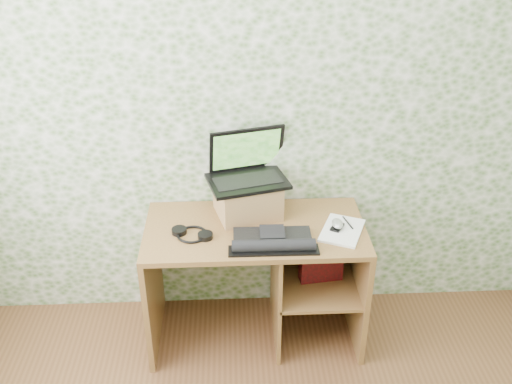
{
  "coord_description": "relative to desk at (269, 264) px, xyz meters",
  "views": [
    {
      "loc": [
        -0.12,
        -1.15,
        2.44
      ],
      "look_at": [
        0.0,
        1.39,
        1.0
      ],
      "focal_mm": 40.0,
      "sensor_mm": 36.0,
      "label": 1
    }
  ],
  "objects": [
    {
      "name": "wall_back",
      "position": [
        -0.08,
        0.28,
        0.82
      ],
      "size": [
        3.5,
        0.0,
        3.5
      ],
      "primitive_type": "plane",
      "rotation": [
        1.57,
        0.0,
        0.0
      ],
      "color": "silver",
      "rests_on": "ground"
    },
    {
      "name": "desk",
      "position": [
        0.0,
        0.0,
        0.0
      ],
      "size": [
        1.2,
        0.6,
        0.75
      ],
      "color": "brown",
      "rests_on": "floor"
    },
    {
      "name": "riser",
      "position": [
        -0.11,
        0.12,
        0.37
      ],
      "size": [
        0.39,
        0.35,
        0.2
      ],
      "primitive_type": "cube",
      "rotation": [
        0.0,
        0.0,
        0.26
      ],
      "color": "#996544",
      "rests_on": "desk"
    },
    {
      "name": "laptop",
      "position": [
        -0.11,
        0.16,
        0.53
      ],
      "size": [
        0.48,
        0.4,
        0.28
      ],
      "rotation": [
        0.0,
        0.0,
        0.26
      ],
      "color": "black",
      "rests_on": "riser"
    },
    {
      "name": "keyboard",
      "position": [
        0.01,
        -0.19,
        0.29
      ],
      "size": [
        0.46,
        0.24,
        0.06
      ],
      "rotation": [
        0.0,
        0.0,
        -0.01
      ],
      "color": "black",
      "rests_on": "desk"
    },
    {
      "name": "headphones",
      "position": [
        -0.41,
        -0.09,
        0.28
      ],
      "size": [
        0.22,
        0.21,
        0.03
      ],
      "rotation": [
        0.0,
        0.0,
        -0.37
      ],
      "color": "black",
      "rests_on": "desk"
    },
    {
      "name": "notepad",
      "position": [
        0.39,
        -0.09,
        0.28
      ],
      "size": [
        0.29,
        0.34,
        0.01
      ],
      "primitive_type": "cube",
      "rotation": [
        0.0,
        0.0,
        -0.4
      ],
      "color": "white",
      "rests_on": "desk"
    },
    {
      "name": "mouse",
      "position": [
        0.36,
        -0.07,
        0.3
      ],
      "size": [
        0.1,
        0.11,
        0.03
      ],
      "primitive_type": "ellipsoid",
      "rotation": [
        0.0,
        0.0,
        -0.55
      ],
      "color": "silver",
      "rests_on": "notepad"
    },
    {
      "name": "pen",
      "position": [
        0.43,
        -0.03,
        0.29
      ],
      "size": [
        0.04,
        0.13,
        0.01
      ],
      "primitive_type": "cylinder",
      "rotation": [
        1.57,
        0.0,
        0.24
      ],
      "color": "black",
      "rests_on": "notepad"
    },
    {
      "name": "red_box",
      "position": [
        0.3,
        -0.03,
        0.05
      ],
      "size": [
        0.25,
        0.11,
        0.29
      ],
      "primitive_type": "cube",
      "rotation": [
        0.0,
        0.0,
        0.13
      ],
      "color": "maroon",
      "rests_on": "desk"
    }
  ]
}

